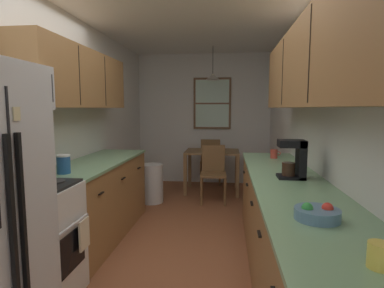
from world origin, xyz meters
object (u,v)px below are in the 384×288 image
coffee_maker (295,158)px  mug_by_coffeemaker (380,256)px  microwave_over_range (7,86)px  storage_canister (64,164)px  table_serving_bowl (219,149)px  dining_chair_far (211,159)px  fruit_bowl (317,213)px  dining_table (212,158)px  dining_chair_near (213,171)px  trash_bin (152,183)px  stove_range (31,243)px  mug_spare (274,154)px

coffee_maker → mug_by_coffeemaker: bearing=-90.0°
microwave_over_range → storage_canister: size_ratio=3.53×
mug_by_coffeemaker → table_serving_bowl: mug_by_coffeemaker is taller
dining_chair_far → fruit_bowl: fruit_bowl is taller
dining_table → dining_chair_near: dining_chair_near is taller
storage_canister → fruit_bowl: storage_canister is taller
dining_chair_far → trash_bin: dining_chair_far is taller
stove_range → trash_bin: 2.66m
stove_range → trash_bin: size_ratio=1.80×
trash_bin → mug_spare: 2.10m
dining_chair_near → coffee_maker: (0.79, -2.24, 0.57)m
dining_chair_near → mug_by_coffeemaker: size_ratio=7.22×
stove_range → table_serving_bowl: 3.61m
dining_table → microwave_over_range: bearing=-111.4°
dining_chair_far → storage_canister: (-1.16, -3.40, 0.49)m
stove_range → dining_table: stove_range is taller
stove_range → mug_spare: bearing=39.1°
microwave_over_range → coffee_maker: 2.30m
dining_table → trash_bin: dining_table is taller
table_serving_bowl → fruit_bowl: bearing=-80.5°
storage_canister → coffee_maker: coffee_maker is taller
dining_chair_far → microwave_over_range: bearing=-107.9°
mug_spare → table_serving_bowl: mug_spare is taller
storage_canister → table_serving_bowl: (1.33, 2.81, -0.21)m
stove_range → dining_chair_far: 4.09m
stove_range → dining_chair_far: size_ratio=1.22×
dining_table → coffee_maker: size_ratio=2.87×
mug_by_coffeemaker → table_serving_bowl: bearing=99.5°
stove_range → trash_bin: (0.29, 2.64, -0.17)m
coffee_maker → table_serving_bowl: bearing=104.5°
dining_table → coffee_maker: (0.84, -2.80, 0.45)m
stove_range → fruit_bowl: bearing=-12.7°
mug_by_coffeemaker → fruit_bowl: (-0.09, 0.50, -0.01)m
mug_by_coffeemaker → fruit_bowl: bearing=99.9°
microwave_over_range → dining_table: (1.32, 3.37, -1.03)m
microwave_over_range → trash_bin: (0.41, 2.64, -1.34)m
microwave_over_range → coffee_maker: (2.16, 0.57, -0.58)m
dining_chair_far → mug_spare: size_ratio=7.47×
trash_bin → coffee_maker: (1.75, -2.07, 0.76)m
microwave_over_range → table_serving_bowl: microwave_over_range is taller
table_serving_bowl → storage_canister: bearing=-115.3°
dining_chair_near → storage_canister: storage_canister is taller
fruit_bowl → microwave_over_range: bearing=167.9°
microwave_over_range → trash_bin: size_ratio=1.00×
stove_range → storage_canister: size_ratio=6.35×
microwave_over_range → fruit_bowl: (2.07, -0.44, -0.71)m
fruit_bowl → trash_bin: bearing=118.4°
trash_bin → table_serving_bowl: table_serving_bowl is taller
mug_by_coffeemaker → stove_range: bearing=155.2°
microwave_over_range → mug_spare: 2.79m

